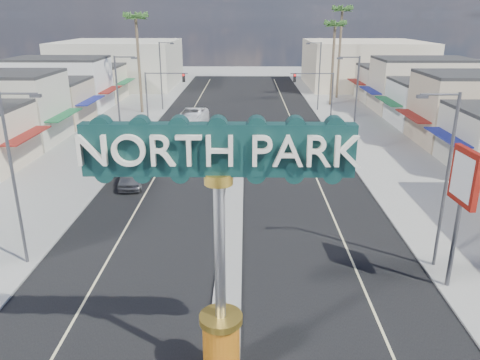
{
  "coord_description": "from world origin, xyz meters",
  "views": [
    {
      "loc": [
        0.83,
        -11.53,
        12.32
      ],
      "look_at": [
        0.52,
        12.26,
        3.91
      ],
      "focal_mm": 35.0,
      "sensor_mm": 36.0,
      "label": 1
    }
  ],
  "objects_px": {
    "streetlight_r_near": "(444,174)",
    "bank_pylon_sign": "(464,185)",
    "city_bus": "(188,131)",
    "streetlight_r_far": "(318,73)",
    "palm_right_far": "(342,15)",
    "car_parked_left": "(131,176)",
    "gateway_sign": "(219,228)",
    "streetlight_l_mid": "(120,101)",
    "palm_right_mid": "(335,28)",
    "traffic_signal_right": "(317,88)",
    "streetlight_l_near": "(16,172)",
    "streetlight_r_mid": "(354,102)",
    "car_parked_right": "(301,161)",
    "palm_left_far": "(136,22)",
    "traffic_signal_left": "(161,87)",
    "streetlight_l_far": "(162,73)"
  },
  "relations": [
    {
      "from": "streetlight_l_near",
      "to": "car_parked_left",
      "type": "relative_size",
      "value": 2.04
    },
    {
      "from": "traffic_signal_right",
      "to": "city_bus",
      "type": "bearing_deg",
      "value": -143.37
    },
    {
      "from": "traffic_signal_left",
      "to": "streetlight_l_far",
      "type": "distance_m",
      "value": 8.14
    },
    {
      "from": "palm_left_far",
      "to": "palm_right_mid",
      "type": "xyz_separation_m",
      "value": [
        26.0,
        6.0,
        -0.9
      ]
    },
    {
      "from": "traffic_signal_left",
      "to": "palm_right_far",
      "type": "relative_size",
      "value": 0.43
    },
    {
      "from": "gateway_sign",
      "to": "streetlight_l_mid",
      "type": "height_order",
      "value": "gateway_sign"
    },
    {
      "from": "streetlight_r_far",
      "to": "car_parked_left",
      "type": "distance_m",
      "value": 35.39
    },
    {
      "from": "gateway_sign",
      "to": "palm_left_far",
      "type": "bearing_deg",
      "value": 105.15
    },
    {
      "from": "streetlight_r_far",
      "to": "car_parked_left",
      "type": "bearing_deg",
      "value": -121.42
    },
    {
      "from": "palm_left_far",
      "to": "car_parked_left",
      "type": "bearing_deg",
      "value": -79.63
    },
    {
      "from": "streetlight_r_near",
      "to": "palm_right_far",
      "type": "xyz_separation_m",
      "value": [
        4.57,
        52.0,
        7.32
      ]
    },
    {
      "from": "car_parked_left",
      "to": "city_bus",
      "type": "xyz_separation_m",
      "value": [
        2.97,
        11.49,
        0.79
      ]
    },
    {
      "from": "traffic_signal_left",
      "to": "city_bus",
      "type": "distance_m",
      "value": 11.64
    },
    {
      "from": "streetlight_r_near",
      "to": "palm_right_far",
      "type": "bearing_deg",
      "value": 84.98
    },
    {
      "from": "traffic_signal_right",
      "to": "palm_right_far",
      "type": "distance_m",
      "value": 20.59
    },
    {
      "from": "streetlight_l_mid",
      "to": "palm_left_far",
      "type": "height_order",
      "value": "palm_left_far"
    },
    {
      "from": "bank_pylon_sign",
      "to": "car_parked_right",
      "type": "bearing_deg",
      "value": 101.38
    },
    {
      "from": "streetlight_l_far",
      "to": "bank_pylon_sign",
      "type": "distance_m",
      "value": 48.69
    },
    {
      "from": "traffic_signal_right",
      "to": "bank_pylon_sign",
      "type": "height_order",
      "value": "bank_pylon_sign"
    },
    {
      "from": "streetlight_l_mid",
      "to": "car_parked_right",
      "type": "height_order",
      "value": "streetlight_l_mid"
    },
    {
      "from": "streetlight_l_mid",
      "to": "streetlight_r_near",
      "type": "relative_size",
      "value": 1.0
    },
    {
      "from": "streetlight_l_far",
      "to": "car_parked_left",
      "type": "height_order",
      "value": "streetlight_l_far"
    },
    {
      "from": "traffic_signal_left",
      "to": "streetlight_r_near",
      "type": "xyz_separation_m",
      "value": [
        19.62,
        -33.99,
        0.79
      ]
    },
    {
      "from": "gateway_sign",
      "to": "palm_right_far",
      "type": "bearing_deg",
      "value": 75.97
    },
    {
      "from": "traffic_signal_left",
      "to": "car_parked_right",
      "type": "relative_size",
      "value": 1.39
    },
    {
      "from": "gateway_sign",
      "to": "streetlight_r_far",
      "type": "distance_m",
      "value": 51.1
    },
    {
      "from": "streetlight_l_mid",
      "to": "streetlight_r_far",
      "type": "bearing_deg",
      "value": 46.52
    },
    {
      "from": "traffic_signal_right",
      "to": "car_parked_left",
      "type": "distance_m",
      "value": 28.04
    },
    {
      "from": "traffic_signal_left",
      "to": "palm_right_far",
      "type": "xyz_separation_m",
      "value": [
        24.18,
        18.01,
        8.11
      ]
    },
    {
      "from": "traffic_signal_left",
      "to": "palm_right_mid",
      "type": "relative_size",
      "value": 0.5
    },
    {
      "from": "gateway_sign",
      "to": "streetlight_r_far",
      "type": "xyz_separation_m",
      "value": [
        10.43,
        50.02,
        -0.86
      ]
    },
    {
      "from": "streetlight_r_mid",
      "to": "streetlight_l_mid",
      "type": "bearing_deg",
      "value": 180.0
    },
    {
      "from": "streetlight_r_near",
      "to": "bank_pylon_sign",
      "type": "bearing_deg",
      "value": -88.22
    },
    {
      "from": "streetlight_l_near",
      "to": "streetlight_r_mid",
      "type": "xyz_separation_m",
      "value": [
        20.87,
        20.0,
        0.0
      ]
    },
    {
      "from": "streetlight_r_mid",
      "to": "car_parked_left",
      "type": "relative_size",
      "value": 2.04
    },
    {
      "from": "traffic_signal_right",
      "to": "gateway_sign",
      "type": "bearing_deg",
      "value": -102.33
    },
    {
      "from": "traffic_signal_right",
      "to": "palm_right_far",
      "type": "xyz_separation_m",
      "value": [
        5.82,
        18.01,
        8.11
      ]
    },
    {
      "from": "streetlight_l_mid",
      "to": "streetlight_r_near",
      "type": "bearing_deg",
      "value": -43.79
    },
    {
      "from": "streetlight_r_near",
      "to": "streetlight_r_far",
      "type": "distance_m",
      "value": 42.0
    },
    {
      "from": "streetlight_l_mid",
      "to": "palm_left_far",
      "type": "xyz_separation_m",
      "value": [
        -2.57,
        20.0,
        6.43
      ]
    },
    {
      "from": "city_bus",
      "to": "palm_right_mid",
      "type": "bearing_deg",
      "value": 55.85
    },
    {
      "from": "city_bus",
      "to": "streetlight_r_far",
      "type": "bearing_deg",
      "value": 54.7
    },
    {
      "from": "car_parked_left",
      "to": "palm_right_mid",
      "type": "bearing_deg",
      "value": 51.12
    },
    {
      "from": "streetlight_l_near",
      "to": "streetlight_r_near",
      "type": "distance_m",
      "value": 20.87
    },
    {
      "from": "palm_left_far",
      "to": "car_parked_left",
      "type": "height_order",
      "value": "palm_left_far"
    },
    {
      "from": "traffic_signal_left",
      "to": "streetlight_l_mid",
      "type": "height_order",
      "value": "streetlight_l_mid"
    },
    {
      "from": "traffic_signal_right",
      "to": "city_bus",
      "type": "height_order",
      "value": "traffic_signal_right"
    },
    {
      "from": "traffic_signal_right",
      "to": "streetlight_r_near",
      "type": "height_order",
      "value": "streetlight_r_near"
    },
    {
      "from": "traffic_signal_right",
      "to": "palm_right_mid",
      "type": "xyz_separation_m",
      "value": [
        3.82,
        12.01,
        6.33
      ]
    },
    {
      "from": "city_bus",
      "to": "streetlight_l_mid",
      "type": "bearing_deg",
      "value": -143.14
    }
  ]
}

